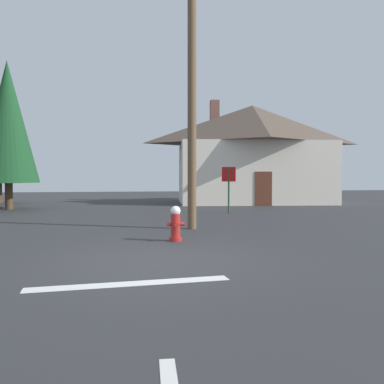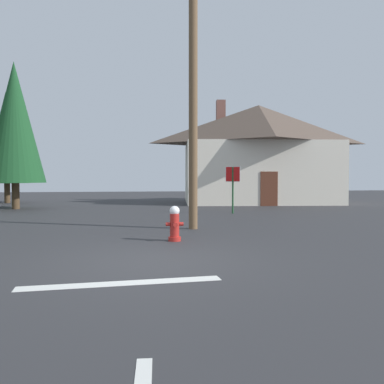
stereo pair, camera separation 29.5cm
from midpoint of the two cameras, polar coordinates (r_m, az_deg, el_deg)
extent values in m
cube|color=#2D2D30|center=(8.23, -4.11, -9.87)|extent=(80.00, 80.00, 0.10)
cube|color=silver|center=(6.51, -8.54, -12.62)|extent=(3.16, 0.52, 0.01)
cylinder|color=#AD231E|center=(10.57, -1.67, -6.62)|extent=(0.33, 0.33, 0.11)
cylinder|color=#AD231E|center=(10.52, -1.67, -4.71)|extent=(0.24, 0.24, 0.60)
sphere|color=white|center=(10.48, -1.67, -2.68)|extent=(0.26, 0.26, 0.26)
cylinder|color=#AD231E|center=(10.50, -2.62, -4.56)|extent=(0.11, 0.10, 0.10)
cylinder|color=#AD231E|center=(10.54, -0.72, -4.53)|extent=(0.11, 0.10, 0.10)
cylinder|color=#AD231E|center=(10.35, -1.55, -4.66)|extent=(0.12, 0.11, 0.12)
cylinder|color=brown|center=(13.19, 0.82, 13.97)|extent=(0.28, 0.28, 8.75)
cylinder|color=#1E4C28|center=(18.60, 6.23, 0.25)|extent=(0.08, 0.08, 2.14)
cube|color=white|center=(18.60, 6.24, 2.53)|extent=(0.59, 0.41, 0.70)
cube|color=red|center=(18.60, 6.24, 2.53)|extent=(0.57, 0.39, 0.66)
cube|color=silver|center=(26.85, 9.64, 2.62)|extent=(10.03, 7.17, 3.86)
pyramid|color=brown|center=(27.08, 9.68, 9.37)|extent=(10.84, 7.75, 2.51)
cube|color=brown|center=(27.87, 4.38, 10.49)|extent=(0.66, 0.66, 2.26)
cube|color=#592D1E|center=(23.83, 11.17, 0.45)|extent=(1.00, 0.17, 2.00)
cylinder|color=#4C3823|center=(23.04, -23.29, -0.50)|extent=(0.38, 0.38, 1.38)
cone|color=#194723|center=(23.20, -23.42, 9.02)|extent=(3.07, 3.07, 6.30)
cylinder|color=#4C3823|center=(28.80, -24.36, -0.13)|extent=(0.36, 0.36, 1.29)
cone|color=#143D1E|center=(28.90, -24.46, 7.01)|extent=(2.88, 2.88, 5.89)
camera|label=1|loc=(0.15, -89.26, 0.03)|focal=37.79mm
camera|label=2|loc=(0.15, 90.74, -0.03)|focal=37.79mm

